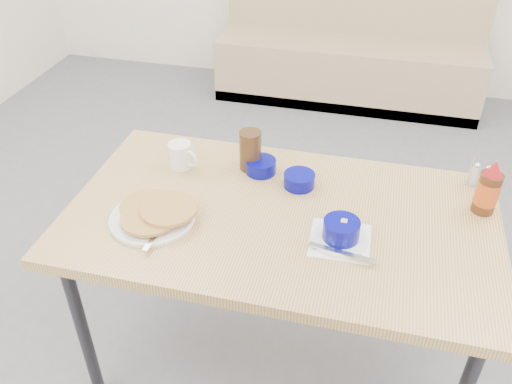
% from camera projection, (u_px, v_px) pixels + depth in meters
% --- Properties ---
extents(booth_bench, '(1.90, 0.56, 1.22)m').
position_uv_depth(booth_bench, '(350.00, 51.00, 4.00)').
color(booth_bench, tan).
rests_on(booth_bench, ground).
extents(dining_table, '(1.40, 0.80, 0.76)m').
position_uv_depth(dining_table, '(280.00, 229.00, 1.81)').
color(dining_table, tan).
rests_on(dining_table, ground).
extents(pancake_plate, '(0.28, 0.30, 0.05)m').
position_uv_depth(pancake_plate, '(154.00, 214.00, 1.74)').
color(pancake_plate, white).
rests_on(pancake_plate, dining_table).
extents(coffee_mug, '(0.12, 0.08, 0.10)m').
position_uv_depth(coffee_mug, '(181.00, 155.00, 1.97)').
color(coffee_mug, white).
rests_on(coffee_mug, dining_table).
extents(grits_setting, '(0.21, 0.19, 0.08)m').
position_uv_depth(grits_setting, '(341.00, 233.00, 1.64)').
color(grits_setting, white).
rests_on(grits_setting, dining_table).
extents(creamer_bowl, '(0.11, 0.11, 0.05)m').
position_uv_depth(creamer_bowl, '(261.00, 166.00, 1.96)').
color(creamer_bowl, '#050774').
rests_on(creamer_bowl, dining_table).
extents(butter_bowl, '(0.11, 0.11, 0.05)m').
position_uv_depth(butter_bowl, '(299.00, 180.00, 1.89)').
color(butter_bowl, '#050774').
rests_on(butter_bowl, dining_table).
extents(amber_tumbler, '(0.09, 0.09, 0.15)m').
position_uv_depth(amber_tumbler, '(250.00, 150.00, 1.95)').
color(amber_tumbler, '#3B2412').
rests_on(amber_tumbler, dining_table).
extents(condiment_caddy, '(0.09, 0.07, 0.10)m').
position_uv_depth(condiment_caddy, '(480.00, 176.00, 1.88)').
color(condiment_caddy, silver).
rests_on(condiment_caddy, dining_table).
extents(syrup_bottle, '(0.07, 0.07, 0.19)m').
position_uv_depth(syrup_bottle, '(488.00, 190.00, 1.74)').
color(syrup_bottle, '#47230F').
rests_on(syrup_bottle, dining_table).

